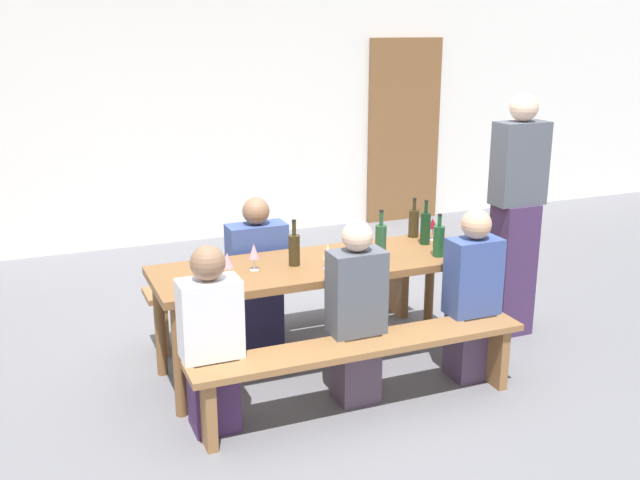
% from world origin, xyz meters
% --- Properties ---
extents(ground_plane, '(24.00, 24.00, 0.00)m').
position_xyz_m(ground_plane, '(0.00, 0.00, 0.00)').
color(ground_plane, slate).
extents(back_wall, '(14.00, 0.20, 3.20)m').
position_xyz_m(back_wall, '(0.00, 3.46, 1.60)').
color(back_wall, silver).
rests_on(back_wall, ground).
extents(wooden_door, '(0.90, 0.06, 2.10)m').
position_xyz_m(wooden_door, '(2.42, 3.32, 1.05)').
color(wooden_door, brown).
rests_on(wooden_door, ground).
extents(tasting_table, '(2.19, 0.71, 0.75)m').
position_xyz_m(tasting_table, '(0.00, 0.00, 0.67)').
color(tasting_table, brown).
rests_on(tasting_table, ground).
extents(bench_near, '(2.09, 0.30, 0.45)m').
position_xyz_m(bench_near, '(0.00, -0.65, 0.36)').
color(bench_near, olive).
rests_on(bench_near, ground).
extents(bench_far, '(2.09, 0.30, 0.45)m').
position_xyz_m(bench_far, '(0.00, 0.65, 0.36)').
color(bench_far, olive).
rests_on(bench_far, ground).
extents(wine_bottle_0, '(0.08, 0.08, 0.29)m').
position_xyz_m(wine_bottle_0, '(0.86, 0.29, 0.86)').
color(wine_bottle_0, '#332814').
rests_on(wine_bottle_0, tasting_table).
extents(wine_bottle_1, '(0.07, 0.07, 0.30)m').
position_xyz_m(wine_bottle_1, '(-0.18, -0.00, 0.86)').
color(wine_bottle_1, '#332814').
rests_on(wine_bottle_1, tasting_table).
extents(wine_bottle_2, '(0.07, 0.07, 0.29)m').
position_xyz_m(wine_bottle_2, '(0.78, -0.18, 0.86)').
color(wine_bottle_2, '#194723').
rests_on(wine_bottle_2, tasting_table).
extents(wine_bottle_3, '(0.07, 0.07, 0.32)m').
position_xyz_m(wine_bottle_3, '(0.85, 0.10, 0.87)').
color(wine_bottle_3, '#143319').
rests_on(wine_bottle_3, tasting_table).
extents(wine_bottle_4, '(0.08, 0.08, 0.33)m').
position_xyz_m(wine_bottle_4, '(0.41, -0.06, 0.87)').
color(wine_bottle_4, '#234C2D').
rests_on(wine_bottle_4, tasting_table).
extents(wine_glass_0, '(0.07, 0.07, 0.16)m').
position_xyz_m(wine_glass_0, '(0.95, 0.17, 0.87)').
color(wine_glass_0, silver).
rests_on(wine_glass_0, tasting_table).
extents(wine_glass_1, '(0.07, 0.07, 0.17)m').
position_xyz_m(wine_glass_1, '(-0.65, -0.09, 0.86)').
color(wine_glass_1, silver).
rests_on(wine_glass_1, tasting_table).
extents(wine_glass_2, '(0.07, 0.07, 0.16)m').
position_xyz_m(wine_glass_2, '(-0.01, -0.14, 0.86)').
color(wine_glass_2, silver).
rests_on(wine_glass_2, tasting_table).
extents(wine_glass_3, '(0.07, 0.07, 0.17)m').
position_xyz_m(wine_glass_3, '(-0.45, 0.00, 0.87)').
color(wine_glass_3, silver).
rests_on(wine_glass_3, tasting_table).
extents(wine_glass_4, '(0.08, 0.08, 0.16)m').
position_xyz_m(wine_glass_4, '(0.45, 0.23, 0.86)').
color(wine_glass_4, silver).
rests_on(wine_glass_4, tasting_table).
extents(seated_guest_near_0, '(0.34, 0.24, 1.10)m').
position_xyz_m(seated_guest_near_0, '(-0.87, -0.50, 0.52)').
color(seated_guest_near_0, '#442957').
rests_on(seated_guest_near_0, ground).
extents(seated_guest_near_1, '(0.33, 0.24, 1.15)m').
position_xyz_m(seated_guest_near_1, '(0.03, -0.50, 0.55)').
color(seated_guest_near_1, '#544254').
rests_on(seated_guest_near_1, ground).
extents(seated_guest_near_2, '(0.34, 0.24, 1.14)m').
position_xyz_m(seated_guest_near_2, '(0.85, -0.50, 0.54)').
color(seated_guest_near_2, '#503D5A').
rests_on(seated_guest_near_2, ground).
extents(seated_guest_far_0, '(0.42, 0.24, 1.10)m').
position_xyz_m(seated_guest_far_0, '(-0.27, 0.50, 0.51)').
color(seated_guest_far_0, '#312E56').
rests_on(seated_guest_far_0, ground).
extents(standing_host, '(0.38, 0.24, 1.79)m').
position_xyz_m(standing_host, '(1.55, 0.01, 0.88)').
color(standing_host, '#3F294D').
rests_on(standing_host, ground).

